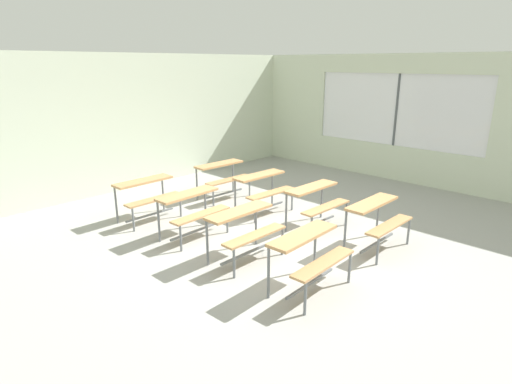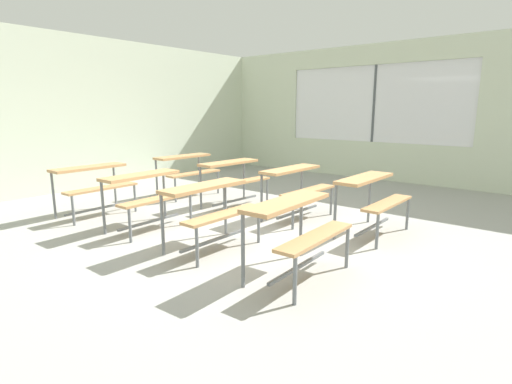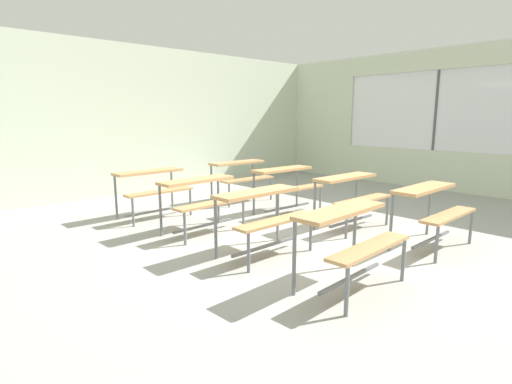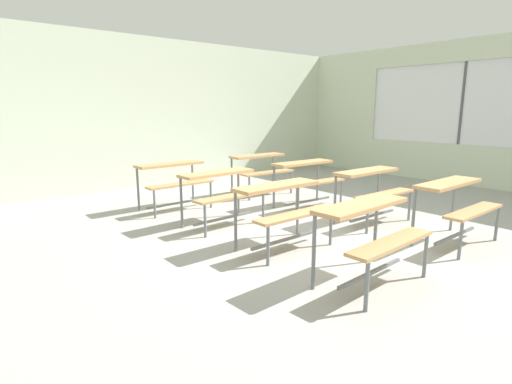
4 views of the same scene
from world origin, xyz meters
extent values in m
cube|color=#9E9E99|center=(0.00, 0.00, -0.03)|extent=(10.00, 9.00, 0.05)
cube|color=beige|center=(0.00, 4.50, 1.50)|extent=(10.00, 0.12, 3.00)
cube|color=beige|center=(5.00, 0.00, 0.42)|extent=(0.12, 9.00, 0.85)
cube|color=beige|center=(5.00, 0.00, 2.77)|extent=(0.12, 9.00, 0.45)
cube|color=beige|center=(5.00, 3.55, 1.70)|extent=(0.12, 1.90, 1.70)
cube|color=white|center=(5.00, 0.50, 1.70)|extent=(0.02, 4.20, 1.70)
cube|color=#4C5156|center=(5.00, 0.50, 1.70)|extent=(0.06, 0.05, 1.70)
cube|color=tan|center=(-0.75, -1.17, 0.72)|extent=(1.11, 0.36, 0.04)
cube|color=tan|center=(-0.74, -1.49, 0.44)|extent=(1.11, 0.26, 0.03)
cylinder|color=slate|center=(-1.26, -1.05, 0.36)|extent=(0.04, 0.04, 0.72)
cylinder|color=slate|center=(-0.26, -1.01, 0.36)|extent=(0.04, 0.04, 0.72)
cylinder|color=slate|center=(-1.24, -1.60, 0.22)|extent=(0.04, 0.04, 0.44)
cylinder|color=slate|center=(-0.24, -1.56, 0.22)|extent=(0.04, 0.04, 0.44)
cube|color=slate|center=(-0.75, -1.31, 0.10)|extent=(1.00, 0.07, 0.03)
cube|color=tan|center=(0.98, -1.17, 0.72)|extent=(1.10, 0.32, 0.04)
cube|color=tan|center=(0.98, -1.49, 0.44)|extent=(1.10, 0.22, 0.03)
cylinder|color=slate|center=(0.48, -1.03, 0.36)|extent=(0.04, 0.04, 0.72)
cylinder|color=slate|center=(1.48, -1.03, 0.36)|extent=(0.04, 0.04, 0.72)
cylinder|color=slate|center=(0.48, -1.58, 0.22)|extent=(0.04, 0.04, 0.44)
cylinder|color=slate|center=(1.48, -1.58, 0.22)|extent=(0.04, 0.04, 0.44)
cube|color=slate|center=(0.98, -1.31, 0.10)|extent=(1.00, 0.03, 0.03)
cube|color=tan|center=(-0.71, 0.03, 0.72)|extent=(1.10, 0.32, 0.04)
cube|color=tan|center=(-0.71, -0.29, 0.44)|extent=(1.10, 0.22, 0.03)
cylinder|color=slate|center=(-1.21, 0.17, 0.36)|extent=(0.04, 0.04, 0.72)
cylinder|color=slate|center=(-0.21, 0.17, 0.36)|extent=(0.04, 0.04, 0.72)
cylinder|color=slate|center=(-1.21, -0.38, 0.22)|extent=(0.04, 0.04, 0.44)
cylinder|color=slate|center=(-0.21, -0.38, 0.22)|extent=(0.04, 0.04, 0.44)
cube|color=slate|center=(-0.71, -0.11, 0.10)|extent=(1.00, 0.04, 0.03)
cube|color=tan|center=(1.01, 0.01, 0.72)|extent=(1.11, 0.34, 0.04)
cube|color=tan|center=(1.01, -0.31, 0.44)|extent=(1.10, 0.24, 0.03)
cylinder|color=slate|center=(0.52, 0.16, 0.36)|extent=(0.04, 0.04, 0.72)
cylinder|color=slate|center=(1.52, 0.14, 0.36)|extent=(0.04, 0.04, 0.72)
cylinder|color=slate|center=(0.51, -0.39, 0.22)|extent=(0.04, 0.04, 0.44)
cylinder|color=slate|center=(1.51, -0.41, 0.22)|extent=(0.04, 0.04, 0.44)
cube|color=slate|center=(1.01, -0.13, 0.10)|extent=(1.00, 0.05, 0.03)
cube|color=tan|center=(-0.72, 1.25, 0.72)|extent=(1.11, 0.36, 0.04)
cube|color=tan|center=(-0.70, 0.93, 0.44)|extent=(1.11, 0.26, 0.03)
cylinder|color=slate|center=(-1.22, 1.37, 0.36)|extent=(0.04, 0.04, 0.72)
cylinder|color=slate|center=(-0.22, 1.41, 0.36)|extent=(0.04, 0.04, 0.72)
cylinder|color=slate|center=(-1.20, 0.82, 0.22)|extent=(0.04, 0.04, 0.44)
cylinder|color=slate|center=(-0.20, 0.86, 0.22)|extent=(0.04, 0.04, 0.44)
cube|color=slate|center=(-0.71, 1.11, 0.10)|extent=(1.00, 0.07, 0.03)
cube|color=tan|center=(0.98, 1.22, 0.72)|extent=(1.11, 0.37, 0.04)
cube|color=tan|center=(0.96, 0.90, 0.44)|extent=(1.11, 0.27, 0.03)
cylinder|color=slate|center=(0.48, 1.39, 0.36)|extent=(0.04, 0.04, 0.72)
cylinder|color=slate|center=(1.48, 1.34, 0.36)|extent=(0.04, 0.04, 0.72)
cylinder|color=slate|center=(0.46, 0.84, 0.22)|extent=(0.04, 0.04, 0.44)
cylinder|color=slate|center=(1.46, 0.79, 0.22)|extent=(0.04, 0.04, 0.44)
cube|color=slate|center=(0.97, 1.08, 0.10)|extent=(1.00, 0.08, 0.03)
cube|color=tan|center=(-0.79, 2.48, 0.72)|extent=(1.10, 0.33, 0.04)
cube|color=tan|center=(-0.79, 2.16, 0.44)|extent=(1.10, 0.23, 0.03)
cylinder|color=slate|center=(-1.29, 2.61, 0.36)|extent=(0.04, 0.04, 0.72)
cylinder|color=slate|center=(-0.29, 2.62, 0.36)|extent=(0.04, 0.04, 0.72)
cylinder|color=slate|center=(-1.29, 2.06, 0.22)|extent=(0.04, 0.04, 0.44)
cylinder|color=slate|center=(-0.29, 2.07, 0.22)|extent=(0.04, 0.04, 0.44)
cube|color=slate|center=(-0.79, 2.34, 0.10)|extent=(1.00, 0.05, 0.03)
cube|color=tan|center=(1.05, 2.47, 0.72)|extent=(1.11, 0.36, 0.04)
cube|color=tan|center=(1.03, 2.15, 0.44)|extent=(1.11, 0.26, 0.03)
cylinder|color=slate|center=(0.55, 2.63, 0.36)|extent=(0.04, 0.04, 0.72)
cylinder|color=slate|center=(1.55, 2.59, 0.36)|extent=(0.04, 0.04, 0.72)
cylinder|color=slate|center=(0.53, 2.08, 0.22)|extent=(0.04, 0.04, 0.44)
cylinder|color=slate|center=(1.53, 2.04, 0.22)|extent=(0.04, 0.04, 0.44)
cube|color=slate|center=(1.04, 2.33, 0.10)|extent=(1.00, 0.07, 0.03)
camera|label=1|loc=(-4.65, -4.11, 2.79)|focal=29.34mm
camera|label=2|loc=(-3.80, -3.30, 1.60)|focal=28.00mm
camera|label=3|loc=(-3.80, -3.30, 1.60)|focal=28.00mm
camera|label=4|loc=(-3.80, -3.30, 1.60)|focal=28.00mm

